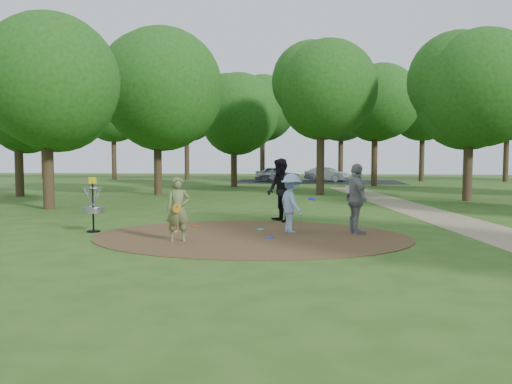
# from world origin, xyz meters

# --- Properties ---
(ground) EXTENTS (100.00, 100.00, 0.00)m
(ground) POSITION_xyz_m (0.00, 0.00, 0.00)
(ground) COLOR #2D5119
(ground) RESTS_ON ground
(dirt_clearing) EXTENTS (8.40, 8.40, 0.02)m
(dirt_clearing) POSITION_xyz_m (0.00, 0.00, 0.01)
(dirt_clearing) COLOR #47301C
(dirt_clearing) RESTS_ON ground
(footpath) EXTENTS (7.55, 39.89, 0.01)m
(footpath) POSITION_xyz_m (6.50, 2.00, 0.01)
(footpath) COLOR #8C7A5B
(footpath) RESTS_ON ground
(parking_lot) EXTENTS (14.00, 8.00, 0.01)m
(parking_lot) POSITION_xyz_m (2.00, 30.00, 0.00)
(parking_lot) COLOR black
(parking_lot) RESTS_ON ground
(player_observer_with_disc) EXTENTS (0.67, 0.54, 1.61)m
(player_observer_with_disc) POSITION_xyz_m (-1.69, -1.01, 0.81)
(player_observer_with_disc) COLOR #616B3E
(player_observer_with_disc) RESTS_ON ground
(player_throwing_with_disc) EXTENTS (1.23, 1.22, 1.64)m
(player_throwing_with_disc) POSITION_xyz_m (1.04, 0.80, 0.82)
(player_throwing_with_disc) COLOR #99B6E4
(player_throwing_with_disc) RESTS_ON ground
(player_walking_with_disc) EXTENTS (1.18, 1.26, 2.07)m
(player_walking_with_disc) POSITION_xyz_m (0.58, 3.02, 1.03)
(player_walking_with_disc) COLOR black
(player_walking_with_disc) RESTS_ON ground
(player_waiting_with_disc) EXTENTS (0.81, 1.22, 1.93)m
(player_waiting_with_disc) POSITION_xyz_m (2.80, 0.73, 0.97)
(player_waiting_with_disc) COLOR gray
(player_waiting_with_disc) RESTS_ON ground
(disc_ground_cyan) EXTENTS (0.22, 0.22, 0.02)m
(disc_ground_cyan) POSITION_xyz_m (0.14, 1.14, 0.03)
(disc_ground_cyan) COLOR #1AD7C2
(disc_ground_cyan) RESTS_ON dirt_clearing
(disc_ground_blue) EXTENTS (0.22, 0.22, 0.02)m
(disc_ground_blue) POSITION_xyz_m (0.53, -0.26, 0.03)
(disc_ground_blue) COLOR #0D30E0
(disc_ground_blue) RESTS_ON dirt_clearing
(disc_ground_red) EXTENTS (0.22, 0.22, 0.02)m
(disc_ground_red) POSITION_xyz_m (-1.93, 1.62, 0.03)
(disc_ground_red) COLOR red
(disc_ground_red) RESTS_ON dirt_clearing
(car_left) EXTENTS (3.82, 1.60, 1.29)m
(car_left) POSITION_xyz_m (-1.47, 29.70, 0.65)
(car_left) COLOR #A6A9AD
(car_left) RESTS_ON ground
(car_right) EXTENTS (3.96, 2.75, 1.24)m
(car_right) POSITION_xyz_m (2.75, 30.50, 0.62)
(car_right) COLOR #AFB0B7
(car_right) RESTS_ON ground
(disc_ground_orange) EXTENTS (0.22, 0.22, 0.02)m
(disc_ground_orange) POSITION_xyz_m (-2.23, 0.45, 0.03)
(disc_ground_orange) COLOR orange
(disc_ground_orange) RESTS_ON dirt_clearing
(disc_golf_basket) EXTENTS (0.63, 0.63, 1.54)m
(disc_golf_basket) POSITION_xyz_m (-4.50, 0.30, 0.87)
(disc_golf_basket) COLOR black
(disc_golf_basket) RESTS_ON ground
(tree_ring) EXTENTS (37.20, 45.09, 8.94)m
(tree_ring) POSITION_xyz_m (2.48, 9.50, 5.23)
(tree_ring) COLOR #332316
(tree_ring) RESTS_ON ground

